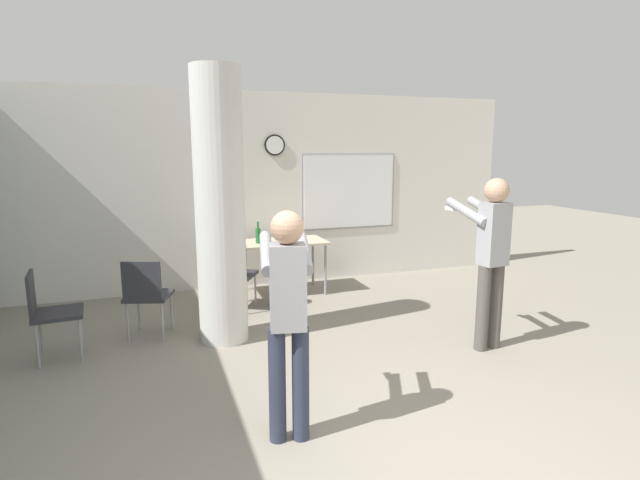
{
  "coord_description": "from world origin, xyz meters",
  "views": [
    {
      "loc": [
        -1.55,
        -2.11,
        2.01
      ],
      "look_at": [
        0.06,
        2.53,
        1.1
      ],
      "focal_mm": 28.0,
      "sensor_mm": 36.0,
      "label": 1
    }
  ],
  "objects_px": {
    "chair_near_pillar": "(146,292)",
    "chair_by_left_wall": "(49,308)",
    "bottle_on_table": "(258,235)",
    "person_playing_front": "(288,308)",
    "person_playing_side": "(491,250)",
    "chair_table_left": "(235,271)",
    "folding_table": "(270,246)"
  },
  "relations": [
    {
      "from": "chair_near_pillar",
      "to": "person_playing_side",
      "type": "bearing_deg",
      "value": -23.22
    },
    {
      "from": "chair_by_left_wall",
      "to": "person_playing_front",
      "type": "relative_size",
      "value": 0.54
    },
    {
      "from": "bottle_on_table",
      "to": "chair_near_pillar",
      "type": "distance_m",
      "value": 1.87
    },
    {
      "from": "chair_near_pillar",
      "to": "person_playing_side",
      "type": "height_order",
      "value": "person_playing_side"
    },
    {
      "from": "bottle_on_table",
      "to": "chair_near_pillar",
      "type": "relative_size",
      "value": 0.34
    },
    {
      "from": "chair_near_pillar",
      "to": "chair_table_left",
      "type": "distance_m",
      "value": 1.2
    },
    {
      "from": "chair_by_left_wall",
      "to": "chair_table_left",
      "type": "distance_m",
      "value": 2.1
    },
    {
      "from": "person_playing_side",
      "to": "chair_by_left_wall",
      "type": "bearing_deg",
      "value": 164.74
    },
    {
      "from": "bottle_on_table",
      "to": "chair_near_pillar",
      "type": "xyz_separation_m",
      "value": [
        -1.45,
        -1.13,
        -0.34
      ]
    },
    {
      "from": "chair_by_left_wall",
      "to": "bottle_on_table",
      "type": "bearing_deg",
      "value": 30.96
    },
    {
      "from": "folding_table",
      "to": "chair_table_left",
      "type": "relative_size",
      "value": 1.79
    },
    {
      "from": "person_playing_front",
      "to": "person_playing_side",
      "type": "distance_m",
      "value": 2.5
    },
    {
      "from": "chair_near_pillar",
      "to": "person_playing_front",
      "type": "relative_size",
      "value": 0.54
    },
    {
      "from": "chair_table_left",
      "to": "folding_table",
      "type": "bearing_deg",
      "value": 44.31
    },
    {
      "from": "folding_table",
      "to": "person_playing_side",
      "type": "relative_size",
      "value": 0.9
    },
    {
      "from": "folding_table",
      "to": "chair_by_left_wall",
      "type": "height_order",
      "value": "chair_by_left_wall"
    },
    {
      "from": "folding_table",
      "to": "chair_near_pillar",
      "type": "height_order",
      "value": "chair_near_pillar"
    },
    {
      "from": "bottle_on_table",
      "to": "chair_by_left_wall",
      "type": "xyz_separation_m",
      "value": [
        -2.33,
        -1.4,
        -0.34
      ]
    },
    {
      "from": "folding_table",
      "to": "bottle_on_table",
      "type": "relative_size",
      "value": 5.32
    },
    {
      "from": "chair_table_left",
      "to": "person_playing_side",
      "type": "bearing_deg",
      "value": -42.09
    },
    {
      "from": "chair_by_left_wall",
      "to": "chair_near_pillar",
      "type": "relative_size",
      "value": 1.0
    },
    {
      "from": "bottle_on_table",
      "to": "folding_table",
      "type": "bearing_deg",
      "value": 14.47
    },
    {
      "from": "chair_by_left_wall",
      "to": "person_playing_front",
      "type": "bearing_deg",
      "value": -48.42
    },
    {
      "from": "person_playing_side",
      "to": "chair_near_pillar",
      "type": "bearing_deg",
      "value": 156.78
    },
    {
      "from": "chair_by_left_wall",
      "to": "chair_table_left",
      "type": "relative_size",
      "value": 1.0
    },
    {
      "from": "chair_by_left_wall",
      "to": "person_playing_side",
      "type": "distance_m",
      "value": 4.3
    },
    {
      "from": "bottle_on_table",
      "to": "chair_by_left_wall",
      "type": "bearing_deg",
      "value": -149.04
    },
    {
      "from": "chair_by_left_wall",
      "to": "person_playing_side",
      "type": "bearing_deg",
      "value": -15.26
    },
    {
      "from": "chair_by_left_wall",
      "to": "person_playing_front",
      "type": "distance_m",
      "value": 2.74
    },
    {
      "from": "chair_near_pillar",
      "to": "chair_by_left_wall",
      "type": "bearing_deg",
      "value": -163.07
    },
    {
      "from": "chair_table_left",
      "to": "person_playing_front",
      "type": "distance_m",
      "value": 2.93
    },
    {
      "from": "chair_by_left_wall",
      "to": "person_playing_side",
      "type": "relative_size",
      "value": 0.5
    }
  ]
}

